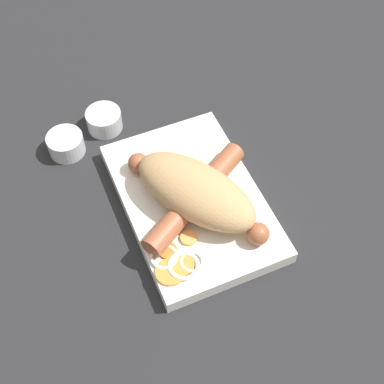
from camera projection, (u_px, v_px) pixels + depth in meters
The scene contains 7 objects.
ground_plane at pixel (192, 206), 0.68m from camera, with size 3.00×3.00×0.00m, color #232326.
food_tray at pixel (192, 201), 0.67m from camera, with size 0.24×0.16×0.02m.
bread_roll at pixel (196, 191), 0.63m from camera, with size 0.18×0.15×0.05m.
sausage at pixel (195, 197), 0.64m from camera, with size 0.18×0.17×0.03m.
pickled_veggies at pixel (178, 262), 0.61m from camera, with size 0.07×0.07×0.01m.
condiment_cup_near at pixel (104, 121), 0.74m from camera, with size 0.05×0.05×0.03m.
condiment_cup_far at pixel (66, 145), 0.72m from camera, with size 0.05×0.05×0.03m.
Camera 1 is at (0.34, -0.15, 0.56)m, focal length 50.00 mm.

